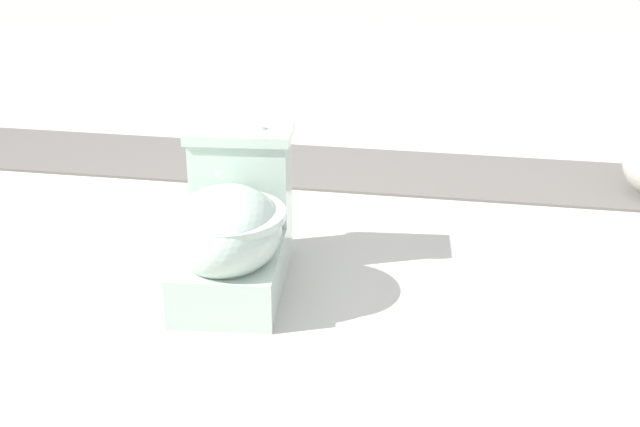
# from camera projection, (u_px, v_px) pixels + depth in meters

# --- Properties ---
(ground_plane) EXTENTS (14.00, 14.00, 0.00)m
(ground_plane) POSITION_uv_depth(u_px,v_px,m) (249.00, 279.00, 3.13)
(ground_plane) COLOR #B7B2A8
(gravel_strip) EXTENTS (0.56, 8.00, 0.01)m
(gravel_strip) POSITION_uv_depth(u_px,v_px,m) (415.00, 173.00, 4.06)
(gravel_strip) COLOR #605B56
(gravel_strip) RESTS_ON ground
(toilet) EXTENTS (0.66, 0.43, 0.52)m
(toilet) POSITION_uv_depth(u_px,v_px,m) (232.00, 230.00, 2.98)
(toilet) COLOR #B2C6B7
(toilet) RESTS_ON ground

